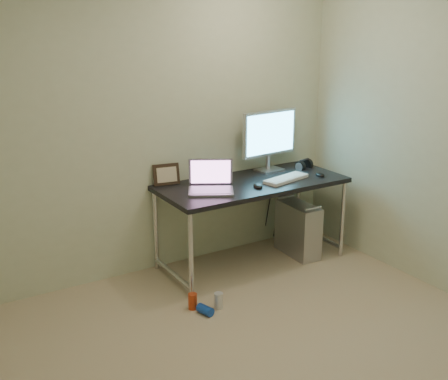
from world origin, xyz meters
TOP-DOWN VIEW (x-y plane):
  - floor at (0.00, 0.00)m, footprint 3.50×3.50m
  - wall_back at (0.00, 1.75)m, footprint 3.50×0.02m
  - desk at (0.75, 1.39)m, footprint 1.64×0.72m
  - tower_computer at (1.21, 1.32)m, footprint 0.22×0.47m
  - cable_a at (1.16, 1.70)m, footprint 0.01×0.16m
  - cable_b at (1.25, 1.68)m, footprint 0.02×0.11m
  - can_red at (-0.11, 0.92)m, footprint 0.09×0.09m
  - can_white at (0.07, 0.83)m, footprint 0.08×0.08m
  - can_blue at (-0.07, 0.80)m, footprint 0.10×0.14m
  - laptop at (0.32, 1.36)m, footprint 0.46×0.44m
  - monitor at (1.08, 1.61)m, footprint 0.60×0.19m
  - keyboard at (1.02, 1.28)m, footprint 0.47×0.24m
  - mouse_right at (1.37, 1.23)m, footprint 0.10×0.13m
  - mouse_left at (0.69, 1.23)m, footprint 0.11×0.14m
  - headphones at (1.41, 1.51)m, footprint 0.18×0.11m
  - picture_frame at (0.08, 1.70)m, footprint 0.23×0.10m
  - webcam at (0.33, 1.64)m, footprint 0.04×0.03m

SIDE VIEW (x-z plane):
  - floor at x=0.00m, z-range 0.00..0.00m
  - can_blue at x=-0.07m, z-range 0.00..0.07m
  - can_red at x=-0.11m, z-range 0.00..0.12m
  - can_white at x=0.07m, z-range 0.00..0.12m
  - tower_computer at x=1.21m, z-range -0.01..0.50m
  - cable_b at x=1.25m, z-range 0.02..0.74m
  - cable_a at x=1.16m, z-range 0.06..0.74m
  - desk at x=0.75m, z-range 0.30..1.05m
  - keyboard at x=1.02m, z-range 0.75..0.78m
  - mouse_right at x=1.37m, z-range 0.75..0.79m
  - mouse_left at x=0.69m, z-range 0.75..0.79m
  - headphones at x=1.41m, z-range 0.72..0.83m
  - laptop at x=0.32m, z-range 0.68..0.93m
  - webcam at x=0.33m, z-range 0.78..0.88m
  - picture_frame at x=0.08m, z-range 0.75..0.93m
  - monitor at x=1.08m, z-range 0.80..1.35m
  - wall_back at x=0.00m, z-range 0.00..2.50m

